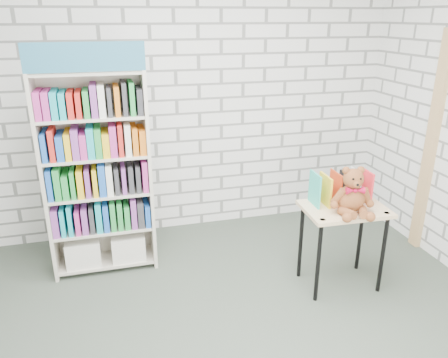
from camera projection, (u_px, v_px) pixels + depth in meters
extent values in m
plane|color=#3D473C|center=(230.00, 349.00, 3.07)|extent=(4.50, 4.50, 0.00)
cube|color=silver|center=(177.00, 100.00, 4.38)|extent=(4.50, 0.02, 2.80)
cube|color=beige|center=(45.00, 180.00, 3.67)|extent=(0.03, 0.35, 1.79)
cube|color=beige|center=(149.00, 171.00, 3.88)|extent=(0.03, 0.35, 1.79)
cube|color=beige|center=(98.00, 169.00, 3.92)|extent=(0.90, 0.02, 1.79)
cube|color=#2A6B89|center=(85.00, 57.00, 3.27)|extent=(0.90, 0.02, 0.22)
cube|color=beige|center=(107.00, 260.00, 4.07)|extent=(0.84, 0.33, 0.02)
cube|color=beige|center=(104.00, 227.00, 3.95)|extent=(0.84, 0.33, 0.02)
cube|color=beige|center=(100.00, 193.00, 3.83)|extent=(0.84, 0.33, 0.02)
cube|color=beige|center=(96.00, 156.00, 3.71)|extent=(0.84, 0.33, 0.02)
cube|color=beige|center=(92.00, 117.00, 3.59)|extent=(0.84, 0.33, 0.02)
cube|color=beige|center=(87.00, 72.00, 3.47)|extent=(0.84, 0.33, 0.02)
cube|color=silver|center=(84.00, 250.00, 3.98)|extent=(0.30, 0.29, 0.24)
cube|color=silver|center=(128.00, 244.00, 4.07)|extent=(0.30, 0.29, 0.24)
cube|color=green|center=(103.00, 214.00, 3.90)|extent=(0.84, 0.29, 0.24)
cube|color=orange|center=(99.00, 179.00, 3.78)|extent=(0.84, 0.29, 0.24)
cube|color=#BF338C|center=(95.00, 141.00, 3.66)|extent=(0.84, 0.29, 0.24)
cube|color=#19A5B2|center=(90.00, 101.00, 3.54)|extent=(0.84, 0.29, 0.24)
cube|color=#DCB484|center=(345.00, 209.00, 3.57)|extent=(0.69, 0.49, 0.03)
cylinder|color=black|center=(318.00, 263.00, 3.47)|extent=(0.03, 0.03, 0.70)
cylinder|color=black|center=(301.00, 241.00, 3.80)|extent=(0.03, 0.03, 0.70)
cylinder|color=black|center=(383.00, 255.00, 3.59)|extent=(0.03, 0.03, 0.70)
cylinder|color=black|center=(360.00, 235.00, 3.92)|extent=(0.03, 0.03, 0.70)
cylinder|color=black|center=(323.00, 220.00, 3.35)|extent=(0.05, 0.05, 0.01)
cylinder|color=black|center=(387.00, 213.00, 3.47)|extent=(0.05, 0.05, 0.01)
cube|color=#2AB7A0|center=(315.00, 189.00, 3.57)|extent=(0.02, 0.21, 0.28)
cube|color=yellow|center=(325.00, 188.00, 3.59)|extent=(0.02, 0.21, 0.28)
cube|color=red|center=(335.00, 187.00, 3.61)|extent=(0.02, 0.21, 0.28)
cube|color=black|center=(345.00, 186.00, 3.62)|extent=(0.02, 0.21, 0.28)
cube|color=silver|center=(355.00, 185.00, 3.64)|extent=(0.02, 0.21, 0.28)
cube|color=red|center=(365.00, 184.00, 3.66)|extent=(0.02, 0.21, 0.28)
ellipsoid|color=brown|center=(351.00, 199.00, 3.45)|extent=(0.22, 0.19, 0.22)
sphere|color=brown|center=(353.00, 179.00, 3.38)|extent=(0.16, 0.16, 0.16)
sphere|color=brown|center=(346.00, 170.00, 3.37)|extent=(0.06, 0.06, 0.06)
sphere|color=brown|center=(361.00, 170.00, 3.38)|extent=(0.06, 0.06, 0.06)
sphere|color=brown|center=(356.00, 184.00, 3.33)|extent=(0.06, 0.06, 0.06)
sphere|color=black|center=(353.00, 179.00, 3.31)|extent=(0.02, 0.02, 0.02)
sphere|color=black|center=(360.00, 179.00, 3.32)|extent=(0.02, 0.02, 0.02)
sphere|color=black|center=(358.00, 185.00, 3.30)|extent=(0.02, 0.02, 0.02)
cylinder|color=brown|center=(338.00, 196.00, 3.41)|extent=(0.11, 0.11, 0.16)
cylinder|color=brown|center=(366.00, 195.00, 3.43)|extent=(0.11, 0.09, 0.16)
sphere|color=brown|center=(334.00, 205.00, 3.41)|extent=(0.06, 0.06, 0.06)
sphere|color=brown|center=(370.00, 204.00, 3.44)|extent=(0.06, 0.06, 0.06)
cylinder|color=brown|center=(347.00, 213.00, 3.36)|extent=(0.09, 0.18, 0.09)
cylinder|color=brown|center=(363.00, 212.00, 3.37)|extent=(0.14, 0.18, 0.09)
sphere|color=brown|center=(347.00, 218.00, 3.29)|extent=(0.08, 0.08, 0.08)
sphere|color=brown|center=(370.00, 217.00, 3.31)|extent=(0.08, 0.08, 0.08)
cone|color=#B80B33|center=(351.00, 191.00, 3.35)|extent=(0.07, 0.07, 0.06)
cone|color=#B80B33|center=(360.00, 190.00, 3.36)|extent=(0.07, 0.07, 0.06)
sphere|color=#B80B33|center=(355.00, 191.00, 3.35)|extent=(0.03, 0.03, 0.03)
cube|color=tan|center=(431.00, 146.00, 4.10)|extent=(0.05, 0.12, 2.10)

